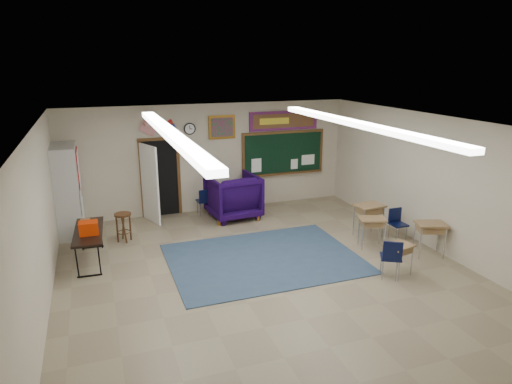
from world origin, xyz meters
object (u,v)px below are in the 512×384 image
object	(u,v)px
student_desk_front_right	(368,219)
folding_table	(90,245)
wingback_armchair	(233,196)
wooden_stool	(124,227)
student_desk_front_left	(372,231)

from	to	relation	value
student_desk_front_right	folding_table	bearing A→B (deg)	167.42
wingback_armchair	wooden_stool	bearing A→B (deg)	9.59
student_desk_front_left	student_desk_front_right	xyz separation A→B (m)	(0.31, 0.61, 0.06)
wooden_stool	folding_table	bearing A→B (deg)	-129.04
student_desk_front_left	student_desk_front_right	bearing A→B (deg)	80.80
wingback_armchair	wooden_stool	world-z (taller)	wingback_armchair
student_desk_front_right	wingback_armchair	bearing A→B (deg)	131.33
wingback_armchair	student_desk_front_right	xyz separation A→B (m)	(2.66, -2.46, -0.15)
student_desk_front_left	student_desk_front_right	size ratio (longest dim) A/B	0.87
student_desk_front_right	wooden_stool	size ratio (longest dim) A/B	1.17
student_desk_front_right	folding_table	xyz separation A→B (m)	(-6.34, 0.75, -0.06)
student_desk_front_right	student_desk_front_left	bearing A→B (deg)	-123.05
student_desk_front_left	wooden_stool	xyz separation A→B (m)	(-5.27, 2.29, -0.03)
folding_table	student_desk_front_left	bearing A→B (deg)	-9.55
student_desk_front_right	wooden_stool	distance (m)	5.83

